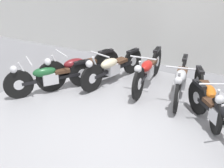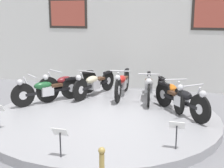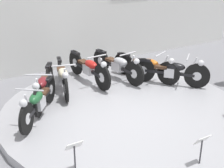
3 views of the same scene
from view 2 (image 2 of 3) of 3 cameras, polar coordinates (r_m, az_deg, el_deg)
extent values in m
plane|color=slate|center=(7.29, -1.50, -6.94)|extent=(60.00, 60.00, 0.00)
cylinder|color=#99999E|center=(7.26, -1.50, -6.26)|extent=(5.25, 5.25, 0.18)
cube|color=silver|center=(10.34, 4.67, 11.51)|extent=(14.00, 0.20, 4.47)
cube|color=#2D2823|center=(10.98, -8.09, 12.67)|extent=(1.40, 0.02, 1.00)
cube|color=#B24C3D|center=(10.98, -8.10, 12.67)|extent=(1.24, 0.02, 0.84)
cube|color=#2D2823|center=(10.01, 18.44, 12.15)|extent=(1.40, 0.02, 1.00)
cube|color=#B24C3D|center=(10.01, 18.44, 12.15)|extent=(1.24, 0.02, 0.84)
cylinder|color=black|center=(8.00, -15.97, -2.02)|extent=(0.41, 0.51, 0.60)
cylinder|color=silver|center=(8.00, -15.97, -2.02)|extent=(0.18, 0.21, 0.21)
cylinder|color=black|center=(8.54, -7.46, -0.70)|extent=(0.41, 0.51, 0.60)
cylinder|color=silver|center=(8.54, -7.46, -0.70)|extent=(0.18, 0.21, 0.21)
cube|color=black|center=(8.25, -11.58, -1.34)|extent=(0.81, 1.03, 0.07)
cube|color=silver|center=(8.23, -11.84, -1.25)|extent=(0.35, 0.38, 0.24)
ellipsoid|color=#1E562D|center=(8.15, -12.53, -0.25)|extent=(0.47, 0.51, 0.20)
cube|color=#472D1E|center=(8.30, -10.25, -0.19)|extent=(0.35, 0.38, 0.07)
cube|color=black|center=(8.48, -7.51, 0.98)|extent=(0.30, 0.35, 0.06)
cylinder|color=silver|center=(8.01, -15.07, -0.48)|extent=(0.19, 0.23, 0.54)
cylinder|color=silver|center=(7.99, -14.45, 1.44)|extent=(0.45, 0.35, 0.03)
sphere|color=silver|center=(7.91, -16.53, 0.31)|extent=(0.15, 0.15, 0.15)
cylinder|color=black|center=(8.27, -11.62, -1.05)|extent=(0.38, 0.62, 0.68)
cylinder|color=silver|center=(8.27, -11.62, -1.05)|extent=(0.17, 0.24, 0.24)
cylinder|color=black|center=(9.04, -4.44, 0.37)|extent=(0.38, 0.62, 0.68)
cylinder|color=silver|center=(9.04, -4.44, 0.37)|extent=(0.17, 0.24, 0.24)
cube|color=black|center=(8.64, -7.87, -0.31)|extent=(0.67, 1.12, 0.07)
cube|color=silver|center=(8.61, -8.08, -0.22)|extent=(0.33, 0.38, 0.24)
ellipsoid|color=maroon|center=(8.52, -8.66, 0.72)|extent=(0.43, 0.53, 0.20)
cube|color=#472D1E|center=(8.74, -6.74, 0.82)|extent=(0.33, 0.38, 0.07)
cube|color=black|center=(8.99, -4.47, 2.16)|extent=(0.26, 0.36, 0.06)
cylinder|color=silver|center=(8.30, -10.82, 0.46)|extent=(0.16, 0.24, 0.54)
cylinder|color=silver|center=(8.31, -10.28, 2.33)|extent=(0.49, 0.29, 0.03)
sphere|color=silver|center=(8.16, -12.08, 1.20)|extent=(0.15, 0.15, 0.15)
cylinder|color=black|center=(8.28, -5.81, -1.08)|extent=(0.21, 0.60, 0.60)
cylinder|color=silver|center=(8.28, -5.81, -1.08)|extent=(0.12, 0.22, 0.21)
cylinder|color=black|center=(9.36, -0.77, 0.61)|extent=(0.21, 0.60, 0.60)
cylinder|color=silver|center=(9.36, -0.77, 0.61)|extent=(0.12, 0.22, 0.21)
cube|color=black|center=(8.81, -3.14, -0.18)|extent=(0.40, 1.22, 0.07)
cube|color=silver|center=(8.78, -3.29, -0.10)|extent=(0.28, 0.36, 0.24)
ellipsoid|color=beige|center=(8.66, -3.68, 0.80)|extent=(0.34, 0.52, 0.20)
cube|color=#472D1E|center=(8.96, -2.34, 0.96)|extent=(0.28, 0.36, 0.07)
cube|color=black|center=(9.31, -0.78, 2.15)|extent=(0.19, 0.37, 0.06)
cylinder|color=silver|center=(8.35, -5.22, 0.46)|extent=(0.11, 0.25, 0.54)
cylinder|color=silver|center=(8.39, -4.82, 2.33)|extent=(0.53, 0.17, 0.03)
sphere|color=silver|center=(8.16, -6.12, 1.16)|extent=(0.15, 0.15, 0.15)
cylinder|color=black|center=(8.09, 1.09, -1.12)|extent=(0.10, 0.67, 0.67)
cylinder|color=silver|center=(8.09, 1.09, -1.12)|extent=(0.08, 0.24, 0.23)
cylinder|color=black|center=(9.38, 2.67, 0.83)|extent=(0.10, 0.67, 0.67)
cylinder|color=silver|center=(9.38, 2.67, 0.83)|extent=(0.08, 0.24, 0.23)
cube|color=black|center=(8.73, 1.94, -0.08)|extent=(0.16, 1.24, 0.07)
cube|color=silver|center=(8.69, 1.89, 0.00)|extent=(0.22, 0.33, 0.24)
ellipsoid|color=red|center=(8.56, 1.78, 0.89)|extent=(0.26, 0.50, 0.20)
cube|color=#472D1E|center=(8.91, 2.19, 1.11)|extent=(0.22, 0.33, 0.07)
cube|color=black|center=(9.33, 2.69, 2.53)|extent=(0.13, 0.37, 0.06)
cylinder|color=silver|center=(8.18, 1.29, 0.48)|extent=(0.06, 0.25, 0.54)
cylinder|color=silver|center=(8.23, 1.44, 2.41)|extent=(0.54, 0.07, 0.03)
sphere|color=silver|center=(7.95, 1.02, 1.15)|extent=(0.15, 0.15, 0.15)
cylinder|color=black|center=(7.78, 6.71, -1.89)|extent=(0.16, 0.64, 0.64)
cylinder|color=silver|center=(7.78, 6.71, -1.89)|extent=(0.10, 0.23, 0.22)
cylinder|color=black|center=(9.09, 6.71, 0.27)|extent=(0.16, 0.64, 0.64)
cylinder|color=silver|center=(9.09, 6.71, 0.27)|extent=(0.10, 0.23, 0.22)
cube|color=black|center=(8.43, 6.71, -0.73)|extent=(0.28, 1.24, 0.07)
cube|color=silver|center=(8.39, 6.72, -0.66)|extent=(0.25, 0.35, 0.24)
ellipsoid|color=#B2B5BA|center=(8.26, 6.74, 0.26)|extent=(0.30, 0.51, 0.20)
cube|color=#472D1E|center=(8.62, 6.74, 0.52)|extent=(0.25, 0.35, 0.07)
cube|color=black|center=(9.04, 6.76, 1.94)|extent=(0.16, 0.37, 0.06)
cylinder|color=silver|center=(7.87, 6.75, -0.21)|extent=(0.09, 0.25, 0.54)
cylinder|color=silver|center=(7.93, 6.80, 1.80)|extent=(0.54, 0.12, 0.03)
sphere|color=silver|center=(7.64, 6.78, 0.46)|extent=(0.15, 0.15, 0.15)
cylinder|color=black|center=(7.33, 12.11, -3.12)|extent=(0.30, 0.58, 0.61)
cylinder|color=silver|center=(7.33, 12.11, -3.12)|extent=(0.15, 0.22, 0.21)
cylinder|color=black|center=(8.57, 9.06, -0.68)|extent=(0.30, 0.58, 0.61)
cylinder|color=silver|center=(8.57, 9.06, -0.68)|extent=(0.15, 0.22, 0.21)
cube|color=black|center=(7.95, 10.46, -1.81)|extent=(0.58, 1.16, 0.07)
cube|color=silver|center=(7.90, 10.56, -1.74)|extent=(0.31, 0.37, 0.24)
ellipsoid|color=#D16619|center=(7.77, 10.84, -0.78)|extent=(0.40, 0.53, 0.20)
cube|color=#472D1E|center=(8.12, 10.02, -0.46)|extent=(0.31, 0.37, 0.07)
cube|color=black|center=(8.51, 9.12, 1.02)|extent=(0.24, 0.37, 0.06)
cylinder|color=silver|center=(7.42, 11.80, -1.33)|extent=(0.14, 0.25, 0.54)
cylinder|color=silver|center=(7.46, 11.61, 0.81)|extent=(0.51, 0.25, 0.03)
sphere|color=silver|center=(7.19, 12.40, -0.65)|extent=(0.15, 0.15, 0.15)
cylinder|color=black|center=(6.83, 15.79, -4.44)|extent=(0.46, 0.51, 0.63)
cylinder|color=silver|center=(6.83, 15.79, -4.44)|extent=(0.19, 0.21, 0.22)
cylinder|color=black|center=(7.85, 9.41, -1.87)|extent=(0.46, 0.51, 0.63)
cylinder|color=silver|center=(7.85, 9.41, -1.87)|extent=(0.19, 0.21, 0.22)
cube|color=black|center=(7.33, 12.38, -3.07)|extent=(0.87, 0.98, 0.07)
cube|color=silver|center=(7.29, 12.57, -3.00)|extent=(0.36, 0.37, 0.24)
ellipsoid|color=black|center=(7.18, 13.12, -1.96)|extent=(0.48, 0.51, 0.20)
cube|color=#472D1E|center=(7.46, 11.41, -1.63)|extent=(0.36, 0.37, 0.07)
cube|color=black|center=(7.79, 9.49, 0.03)|extent=(0.31, 0.34, 0.06)
cylinder|color=silver|center=(6.88, 15.10, -2.53)|extent=(0.20, 0.22, 0.54)
cylinder|color=silver|center=(6.90, 14.65, -0.24)|extent=(0.43, 0.38, 0.03)
sphere|color=silver|center=(6.70, 16.30, -1.79)|extent=(0.15, 0.15, 0.15)
cylinder|color=#333338|center=(5.18, -9.41, -10.95)|extent=(0.02, 0.02, 0.42)
cube|color=white|center=(5.10, -9.50, -8.64)|extent=(0.26, 0.11, 0.15)
cylinder|color=#333338|center=(5.51, 11.68, -9.58)|extent=(0.02, 0.02, 0.42)
cube|color=white|center=(5.43, 11.78, -7.38)|extent=(0.26, 0.11, 0.15)
sphere|color=tan|center=(3.53, -1.89, -12.07)|extent=(0.08, 0.08, 0.08)
camera|label=1|loc=(2.43, 18.17, 28.40)|focal=50.00mm
camera|label=3|loc=(5.60, -61.04, 14.28)|focal=50.00mm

